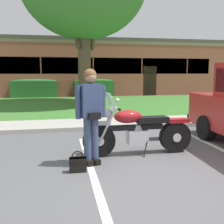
% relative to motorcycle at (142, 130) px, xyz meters
% --- Properties ---
extents(ground_plane, '(140.00, 140.00, 0.00)m').
position_rel_motorcycle_xyz_m(ground_plane, '(-0.06, -0.91, -0.49)').
color(ground_plane, '#565659').
extents(curb_strip, '(60.00, 0.20, 0.12)m').
position_rel_motorcycle_xyz_m(curb_strip, '(-0.06, 2.44, -0.43)').
color(curb_strip, '#ADA89E').
rests_on(curb_strip, ground).
extents(concrete_walk, '(60.00, 1.50, 0.08)m').
position_rel_motorcycle_xyz_m(concrete_walk, '(-0.06, 3.29, -0.45)').
color(concrete_walk, '#ADA89E').
rests_on(concrete_walk, ground).
extents(grass_lawn, '(60.00, 8.69, 0.06)m').
position_rel_motorcycle_xyz_m(grass_lawn, '(-0.06, 8.38, -0.46)').
color(grass_lawn, '#3D752D').
rests_on(grass_lawn, ground).
extents(stall_stripe_0, '(0.16, 4.40, 0.01)m').
position_rel_motorcycle_xyz_m(stall_stripe_0, '(-1.12, -0.71, -0.49)').
color(stall_stripe_0, silver).
rests_on(stall_stripe_0, ground).
extents(motorcycle, '(2.24, 0.82, 1.26)m').
position_rel_motorcycle_xyz_m(motorcycle, '(0.00, 0.00, 0.00)').
color(motorcycle, black).
rests_on(motorcycle, ground).
extents(rider_person, '(0.55, 0.37, 1.70)m').
position_rel_motorcycle_xyz_m(rider_person, '(-1.08, -0.41, 0.50)').
color(rider_person, black).
rests_on(rider_person, ground).
extents(handbag, '(0.28, 0.13, 0.36)m').
position_rel_motorcycle_xyz_m(handbag, '(-1.35, -0.75, -0.34)').
color(handbag, black).
rests_on(handbag, ground).
extents(hedge_left, '(2.95, 0.90, 1.24)m').
position_rel_motorcycle_xyz_m(hedge_left, '(-3.17, 13.09, 0.16)').
color(hedge_left, '#286028').
rests_on(hedge_left, ground).
extents(hedge_center_left, '(2.65, 0.90, 1.24)m').
position_rel_motorcycle_xyz_m(hedge_center_left, '(0.75, 13.09, 0.16)').
color(hedge_center_left, '#286028').
rests_on(hedge_center_left, ground).
extents(brick_building, '(20.64, 11.55, 4.04)m').
position_rel_motorcycle_xyz_m(brick_building, '(0.74, 19.08, 1.53)').
color(brick_building, '#93513D').
rests_on(brick_building, ground).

